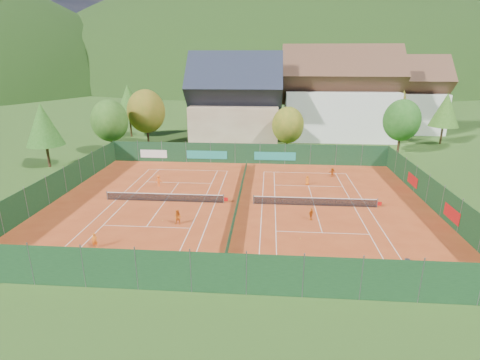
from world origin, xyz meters
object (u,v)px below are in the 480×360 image
Objects in this scene: hotel_block_a at (339,99)px; player_left_near at (95,241)px; chalet at (235,106)px; player_right_far_a at (307,180)px; ball_hopper at (408,261)px; player_right_far_b at (332,172)px; player_left_mid at (178,217)px; hotel_block_b at (400,99)px; player_right_near at (311,214)px; player_left_far at (159,181)px.

player_left_near is (-26.90, -46.62, -6.74)m from hotel_block_a.
player_right_far_a is (10.86, -23.21, -6.03)m from chalet.
player_right_far_b is (-2.06, 22.12, 0.08)m from ball_hopper.
player_right_far_b is (16.59, 15.99, -0.10)m from player_left_mid.
hotel_block_a is at bearing 17.53° from chalet.
chalet is 36.23m from player_left_mid.
chalet is at bearing 95.05° from player_left_mid.
player_left_near is at bearing -119.99° from hotel_block_a.
hotel_block_b is 13.80× the size of player_right_near.
hotel_block_a is 47.23m from player_left_mid.
player_left_near is 0.92× the size of player_left_far.
player_left_near is at bearing 94.35° from player_left_far.
chalet is 20.25× the size of ball_hopper.
hotel_block_b is 56.29m from player_left_far.
hotel_block_b reaches higher than player_left_near.
hotel_block_a is 26.95m from player_right_far_b.
player_left_mid is at bearing -125.31° from hotel_block_b.
hotel_block_b is 53.13m from player_right_near.
ball_hopper is 0.68× the size of player_right_far_a.
ball_hopper is at bearing 65.22° from player_right_far_b.
player_right_near is (-22.74, -47.64, -5.99)m from hotel_block_b.
player_left_far reaches higher than player_right_far_a.
hotel_block_a is (19.00, 6.00, 0.76)m from chalet.
player_right_far_b reaches higher than ball_hopper.
hotel_block_b reaches higher than ball_hopper.
player_left_far is (-26.08, -31.07, -6.68)m from hotel_block_a.
ball_hopper is 19.63m from player_left_mid.
chalet reaches higher than hotel_block_b.
hotel_block_a is at bearing 28.16° from player_right_near.
player_left_far is at bearing -135.73° from hotel_block_b.
ball_hopper is 0.55× the size of player_left_mid.
player_right_far_a is at bearing -120.76° from hotel_block_b.
player_right_near is (-8.74, -39.64, -6.76)m from hotel_block_a.
hotel_block_a is 41.12m from player_left_far.
player_left_mid is at bearing 122.15° from player_left_far.
player_left_far is 1.19× the size of player_right_far_a.
hotel_block_b is 13.35× the size of player_left_near.
player_left_near reaches higher than player_right_far_b.
ball_hopper is at bearing -106.51° from hotel_block_b.
ball_hopper is 22.22m from player_right_far_b.
player_right_near is at bearing -115.51° from hotel_block_b.
hotel_block_a reaches higher than hotel_block_b.
chalet is at bearing -75.90° from player_right_far_a.
player_left_near is at bearing 151.60° from player_right_near.
hotel_block_a reaches higher than player_right_far_b.
ball_hopper is (-2.54, -47.81, -6.83)m from hotel_block_a.
player_right_near is 14.56m from player_right_far_b.
chalet is 12.93× the size of player_right_near.
player_right_far_a is at bearing 37.33° from player_right_near.
chalet reaches higher than player_left_mid.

